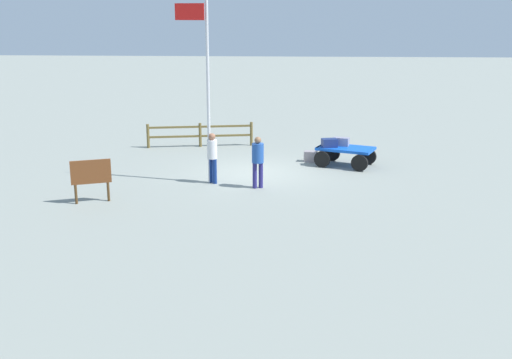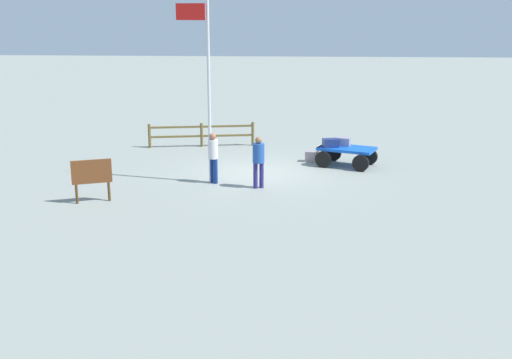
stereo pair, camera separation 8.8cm
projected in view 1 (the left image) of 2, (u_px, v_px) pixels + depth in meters
The scene contains 10 objects.
ground_plane at pixel (257, 173), 22.06m from camera, with size 120.00×120.00×0.00m, color gray.
luggage_cart at pixel (345, 152), 22.95m from camera, with size 2.33×1.92×0.70m.
suitcase_dark at pixel (341, 142), 23.13m from camera, with size 0.63×0.45×0.30m.
suitcase_grey at pixel (329, 143), 22.86m from camera, with size 0.61×0.46×0.32m.
suitcase_maroon at pixel (311, 156), 23.67m from camera, with size 0.52×0.41×0.40m.
worker_lead at pixel (212, 154), 20.50m from camera, with size 0.46×0.46×1.67m.
worker_trailing at pixel (258, 158), 19.91m from camera, with size 0.47×0.47×1.68m.
flagpole at pixel (204, 78), 19.92m from camera, with size 1.06×0.24×5.85m.
signboard at pixel (91, 175), 18.41m from camera, with size 1.11×0.49×1.29m.
wooden_fence at pixel (200, 133), 26.21m from camera, with size 4.37×0.91×1.00m.
Camera 1 is at (-1.35, 21.33, 5.48)m, focal length 43.94 mm.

